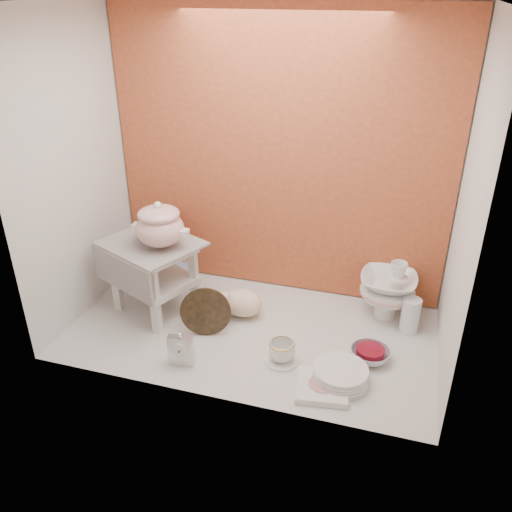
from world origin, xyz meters
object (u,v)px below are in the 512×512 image
at_px(step_stool, 155,277).
at_px(plush_pig, 242,302).
at_px(soup_tureen, 159,224).
at_px(gold_rim_teacup, 282,351).
at_px(mantel_clock, 181,349).
at_px(blue_white_vase, 167,267).
at_px(dinner_plate_stack, 341,375).
at_px(crystal_bowl, 370,355).
at_px(floral_platter, 160,244).
at_px(porcelain_tower, 388,289).

relative_size(step_stool, plush_pig, 1.65).
xyz_separation_m(soup_tureen, gold_rim_teacup, (0.68, -0.21, -0.46)).
bearing_deg(gold_rim_teacup, mantel_clock, -160.70).
distance_m(step_stool, mantel_clock, 0.51).
height_order(step_stool, plush_pig, step_stool).
bearing_deg(step_stool, soup_tureen, 4.31).
xyz_separation_m(step_stool, blue_white_vase, (-0.03, 0.22, -0.06)).
relative_size(step_stool, dinner_plate_stack, 1.78).
height_order(step_stool, crystal_bowl, step_stool).
relative_size(blue_white_vase, crystal_bowl, 1.52).
bearing_deg(gold_rim_teacup, plush_pig, 133.90).
xyz_separation_m(plush_pig, gold_rim_teacup, (0.29, -0.31, -0.02)).
distance_m(soup_tureen, dinner_plate_stack, 1.10).
bearing_deg(blue_white_vase, step_stool, -80.99).
height_order(plush_pig, gold_rim_teacup, plush_pig).
bearing_deg(floral_platter, gold_rim_teacup, -33.07).
height_order(mantel_clock, plush_pig, mantel_clock).
bearing_deg(mantel_clock, soup_tureen, 115.65).
height_order(soup_tureen, porcelain_tower, soup_tureen).
xyz_separation_m(soup_tureen, blue_white_vase, (-0.10, 0.24, -0.38)).
height_order(dinner_plate_stack, crystal_bowl, dinner_plate_stack).
xyz_separation_m(soup_tureen, floral_platter, (-0.20, 0.37, -0.30)).
bearing_deg(step_stool, porcelain_tower, 37.98).
xyz_separation_m(step_stool, soup_tureen, (0.07, -0.03, 0.32)).
xyz_separation_m(mantel_clock, plush_pig, (0.14, 0.46, -0.00)).
xyz_separation_m(floral_platter, plush_pig, (0.58, -0.27, -0.13)).
distance_m(mantel_clock, plush_pig, 0.48).
bearing_deg(porcelain_tower, floral_platter, 177.87).
xyz_separation_m(step_stool, gold_rim_teacup, (0.75, -0.23, -0.14)).
xyz_separation_m(floral_platter, porcelain_tower, (1.30, -0.05, -0.05)).
xyz_separation_m(soup_tureen, dinner_plate_stack, (0.96, -0.27, -0.48)).
bearing_deg(blue_white_vase, soup_tureen, -66.64).
bearing_deg(gold_rim_teacup, floral_platter, 146.93).
distance_m(mantel_clock, crystal_bowl, 0.87).
relative_size(step_stool, mantel_clock, 2.66).
distance_m(floral_platter, plush_pig, 0.66).
bearing_deg(plush_pig, porcelain_tower, -7.02).
bearing_deg(crystal_bowl, mantel_clock, -161.07).
relative_size(soup_tureen, dinner_plate_stack, 1.09).
relative_size(soup_tureen, floral_platter, 0.64).
height_order(step_stool, gold_rim_teacup, step_stool).
distance_m(plush_pig, crystal_bowl, 0.71).
relative_size(gold_rim_teacup, porcelain_tower, 0.38).
distance_m(floral_platter, dinner_plate_stack, 1.33).
relative_size(soup_tureen, crystal_bowl, 1.54).
xyz_separation_m(floral_platter, dinner_plate_stack, (1.16, -0.63, -0.18)).
relative_size(plush_pig, porcelain_tower, 0.85).
relative_size(soup_tureen, plush_pig, 1.01).
bearing_deg(gold_rim_teacup, dinner_plate_stack, -12.42).
bearing_deg(floral_platter, plush_pig, -24.52).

